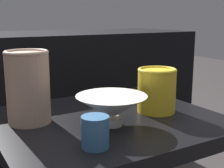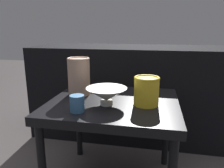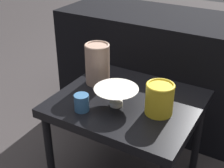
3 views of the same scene
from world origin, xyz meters
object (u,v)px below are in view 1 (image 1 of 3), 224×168
object	(u,v)px
cup	(95,132)
bowl	(112,107)
vase_textured_left	(28,86)
vase_colorful_right	(157,89)

from	to	relation	value
cup	bowl	bearing A→B (deg)	45.57
vase_textured_left	vase_colorful_right	size ratio (longest dim) A/B	1.48
bowl	cup	world-z (taller)	bowl
bowl	cup	distance (m)	0.15
vase_colorful_right	cup	bearing A→B (deg)	-153.22
vase_colorful_right	vase_textured_left	bearing A→B (deg)	164.62
vase_textured_left	vase_colorful_right	distance (m)	0.37
vase_colorful_right	bowl	bearing A→B (deg)	-168.33
bowl	vase_textured_left	xyz separation A→B (m)	(-0.18, 0.13, 0.05)
vase_colorful_right	cup	size ratio (longest dim) A/B	1.85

